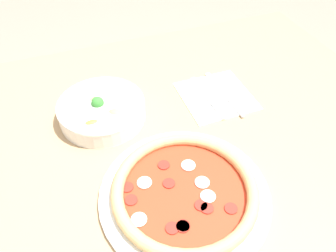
# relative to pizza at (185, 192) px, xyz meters

# --- Properties ---
(dining_table) EXTENTS (1.37, 0.90, 0.75)m
(dining_table) POSITION_rel_pizza_xyz_m (-0.01, 0.21, -0.12)
(dining_table) COLOR tan
(dining_table) RESTS_ON ground_plane
(pizza) EXTENTS (0.36, 0.36, 0.04)m
(pizza) POSITION_rel_pizza_xyz_m (0.00, 0.00, 0.00)
(pizza) COLOR white
(pizza) RESTS_ON dining_table
(bowl) EXTENTS (0.22, 0.22, 0.07)m
(bowl) POSITION_rel_pizza_xyz_m (-0.11, 0.30, 0.01)
(bowl) COLOR white
(bowl) RESTS_ON dining_table
(napkin) EXTENTS (0.19, 0.19, 0.00)m
(napkin) POSITION_rel_pizza_xyz_m (0.21, 0.27, -0.02)
(napkin) COLOR white
(napkin) RESTS_ON dining_table
(fork) EXTENTS (0.02, 0.19, 0.00)m
(fork) POSITION_rel_pizza_xyz_m (0.18, 0.27, -0.01)
(fork) COLOR silver
(fork) RESTS_ON napkin
(knife) EXTENTS (0.02, 0.20, 0.01)m
(knife) POSITION_rel_pizza_xyz_m (0.23, 0.26, -0.01)
(knife) COLOR silver
(knife) RESTS_ON napkin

